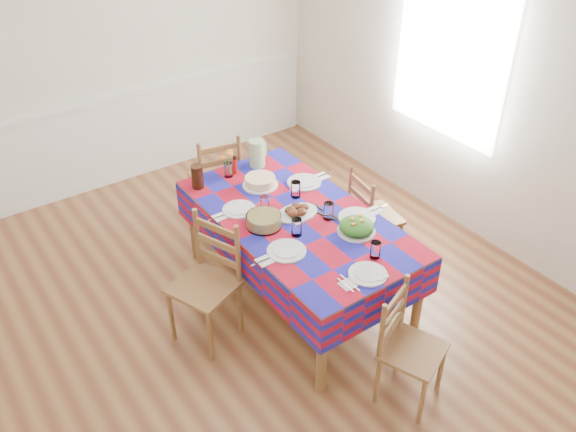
# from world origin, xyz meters

# --- Properties ---
(room) EXTENTS (4.58, 5.08, 2.78)m
(room) POSITION_xyz_m (0.00, 0.00, 1.35)
(room) COLOR brown
(room) RESTS_ON ground
(wainscot) EXTENTS (4.41, 0.06, 0.92)m
(wainscot) POSITION_xyz_m (0.00, 2.48, 0.49)
(wainscot) COLOR white
(wainscot) RESTS_ON room
(window_right) EXTENTS (0.00, 1.40, 1.40)m
(window_right) POSITION_xyz_m (2.23, 0.30, 1.50)
(window_right) COLOR white
(window_right) RESTS_ON room
(dining_table) EXTENTS (1.03, 1.92, 0.75)m
(dining_table) POSITION_xyz_m (0.43, -0.00, 0.67)
(dining_table) COLOR brown
(dining_table) RESTS_ON room
(setting_near_head) EXTENTS (0.41, 0.28, 0.12)m
(setting_near_head) POSITION_xyz_m (0.46, -0.77, 0.78)
(setting_near_head) COLOR silver
(setting_near_head) RESTS_ON dining_table
(setting_left_near) EXTENTS (0.49, 0.29, 0.13)m
(setting_left_near) POSITION_xyz_m (0.18, -0.26, 0.78)
(setting_left_near) COLOR silver
(setting_left_near) RESTS_ON dining_table
(setting_left_far) EXTENTS (0.46, 0.27, 0.12)m
(setting_left_far) POSITION_xyz_m (0.17, 0.27, 0.77)
(setting_left_far) COLOR silver
(setting_left_far) RESTS_ON dining_table
(setting_right_near) EXTENTS (0.52, 0.30, 0.13)m
(setting_right_near) POSITION_xyz_m (0.71, -0.23, 0.78)
(setting_right_near) COLOR silver
(setting_right_near) RESTS_ON dining_table
(setting_right_far) EXTENTS (0.52, 0.30, 0.13)m
(setting_right_far) POSITION_xyz_m (0.69, 0.30, 0.78)
(setting_right_far) COLOR silver
(setting_right_far) RESTS_ON dining_table
(meat_platter) EXTENTS (0.33, 0.24, 0.06)m
(meat_platter) POSITION_xyz_m (0.44, 0.02, 0.77)
(meat_platter) COLOR silver
(meat_platter) RESTS_ON dining_table
(salad_platter) EXTENTS (0.28, 0.28, 0.12)m
(salad_platter) POSITION_xyz_m (0.66, -0.40, 0.79)
(salad_platter) COLOR silver
(salad_platter) RESTS_ON dining_table
(pasta_bowl) EXTENTS (0.26, 0.26, 0.09)m
(pasta_bowl) POSITION_xyz_m (0.16, 0.04, 0.79)
(pasta_bowl) COLOR white
(pasta_bowl) RESTS_ON dining_table
(cake) EXTENTS (0.28, 0.28, 0.08)m
(cake) POSITION_xyz_m (0.44, 0.52, 0.79)
(cake) COLOR silver
(cake) RESTS_ON dining_table
(serving_utensils) EXTENTS (0.13, 0.30, 0.01)m
(serving_utensils) POSITION_xyz_m (0.61, -0.07, 0.75)
(serving_utensils) COLOR black
(serving_utensils) RESTS_ON dining_table
(flower_vase) EXTENTS (0.15, 0.12, 0.23)m
(flower_vase) POSITION_xyz_m (0.31, 0.79, 0.84)
(flower_vase) COLOR white
(flower_vase) RESTS_ON dining_table
(hot_sauce) EXTENTS (0.04, 0.04, 0.16)m
(hot_sauce) POSITION_xyz_m (0.39, 0.81, 0.83)
(hot_sauce) COLOR red
(hot_sauce) RESTS_ON dining_table
(green_pitcher) EXTENTS (0.13, 0.13, 0.23)m
(green_pitcher) POSITION_xyz_m (0.60, 0.81, 0.86)
(green_pitcher) COLOR #9FC78C
(green_pitcher) RESTS_ON dining_table
(tea_pitcher) EXTENTS (0.10, 0.10, 0.19)m
(tea_pitcher) POSITION_xyz_m (0.03, 0.78, 0.84)
(tea_pitcher) COLOR black
(tea_pitcher) RESTS_ON dining_table
(name_card) EXTENTS (0.09, 0.03, 0.02)m
(name_card) POSITION_xyz_m (0.46, -0.90, 0.76)
(name_card) COLOR silver
(name_card) RESTS_ON dining_table
(chair_near) EXTENTS (0.48, 0.47, 0.85)m
(chair_near) POSITION_xyz_m (0.42, -1.22, 0.42)
(chair_near) COLOR brown
(chair_near) RESTS_ON room
(chair_far) EXTENTS (0.48, 0.47, 0.94)m
(chair_far) POSITION_xyz_m (0.42, 1.21, 0.46)
(chair_far) COLOR brown
(chair_far) RESTS_ON room
(chair_left) EXTENTS (0.53, 0.54, 0.95)m
(chair_left) POSITION_xyz_m (-0.34, 0.02, 0.47)
(chair_left) COLOR brown
(chair_left) RESTS_ON room
(chair_right) EXTENTS (0.42, 0.44, 0.86)m
(chair_right) POSITION_xyz_m (1.20, 0.01, 0.42)
(chair_right) COLOR brown
(chair_right) RESTS_ON room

